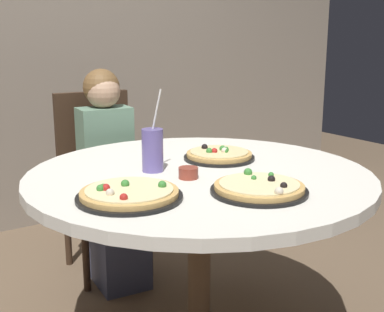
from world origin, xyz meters
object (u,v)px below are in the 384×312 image
(pizza_cheese, at_px, (129,194))
(sauce_bowl, at_px, (188,173))
(chair_wooden, at_px, (100,172))
(pizza_pepperoni, at_px, (219,155))
(soda_cup, at_px, (153,150))
(dining_table, at_px, (199,195))
(diner_child, at_px, (112,189))
(pizza_veggie, at_px, (259,188))

(pizza_cheese, xyz_separation_m, sauce_bowl, (0.28, 0.10, 0.00))
(chair_wooden, xyz_separation_m, pizza_cheese, (-0.37, -1.11, 0.24))
(chair_wooden, relative_size, pizza_pepperoni, 3.27)
(pizza_pepperoni, relative_size, soda_cup, 0.95)
(chair_wooden, bearing_deg, dining_table, -90.49)
(chair_wooden, xyz_separation_m, soda_cup, (-0.15, -0.86, 0.30))
(dining_table, relative_size, sauce_bowl, 18.34)
(dining_table, xyz_separation_m, diner_child, (-0.01, 0.78, -0.18))
(dining_table, bearing_deg, diner_child, 90.50)
(pizza_veggie, distance_m, sauce_bowl, 0.29)
(sauce_bowl, bearing_deg, soda_cup, 110.05)
(dining_table, bearing_deg, pizza_cheese, -158.03)
(pizza_veggie, xyz_separation_m, pizza_pepperoni, (0.16, 0.44, 0.00))
(dining_table, distance_m, diner_child, 0.80)
(pizza_veggie, xyz_separation_m, sauce_bowl, (-0.10, 0.27, 0.00))
(dining_table, height_order, sauce_bowl, sauce_bowl)
(soda_cup, relative_size, sauce_bowl, 4.38)
(diner_child, bearing_deg, soda_cup, -101.20)
(diner_child, bearing_deg, sauce_bowl, -95.28)
(chair_wooden, height_order, soda_cup, soda_cup)
(chair_wooden, bearing_deg, pizza_veggie, -89.73)
(pizza_veggie, distance_m, soda_cup, 0.46)
(soda_cup, bearing_deg, diner_child, 78.80)
(chair_wooden, distance_m, diner_child, 0.19)
(pizza_cheese, distance_m, pizza_pepperoni, 0.60)
(chair_wooden, distance_m, sauce_bowl, 1.04)
(dining_table, bearing_deg, sauce_bowl, -147.93)
(pizza_veggie, distance_m, pizza_pepperoni, 0.47)
(dining_table, distance_m, pizza_pepperoni, 0.24)
(pizza_veggie, bearing_deg, pizza_pepperoni, 69.59)
(pizza_cheese, bearing_deg, diner_child, 68.79)
(chair_wooden, relative_size, sauce_bowl, 13.57)
(pizza_veggie, bearing_deg, dining_table, 92.54)
(soda_cup, bearing_deg, pizza_veggie, -70.03)
(pizza_cheese, relative_size, soda_cup, 1.09)
(chair_wooden, distance_m, pizza_veggie, 1.30)
(diner_child, height_order, pizza_pepperoni, diner_child)
(chair_wooden, height_order, sauce_bowl, chair_wooden)
(diner_child, bearing_deg, pizza_pepperoni, -74.43)
(pizza_pepperoni, bearing_deg, sauce_bowl, -147.11)
(pizza_cheese, bearing_deg, pizza_veggie, -24.65)
(chair_wooden, height_order, pizza_pepperoni, chair_wooden)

